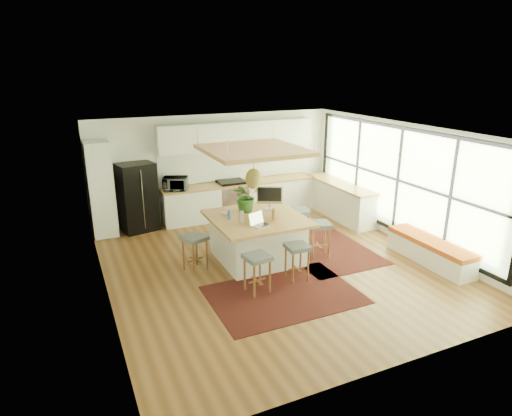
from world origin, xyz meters
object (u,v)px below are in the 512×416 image
microwave (175,182)px  monitor (270,198)px  stool_left_side (195,253)px  laptop (261,220)px  stool_near_left (257,274)px  island_plant (246,199)px  fridge (137,194)px  stool_near_right (297,262)px  stool_right_front (319,240)px  island (257,238)px  stool_right_back (299,227)px

microwave → monitor: bearing=-36.7°
stool_left_side → laptop: size_ratio=1.93×
stool_near_left → monitor: monitor is taller
stool_left_side → island_plant: size_ratio=1.09×
fridge → stool_near_right: bearing=-71.7°
monitor → stool_right_front: bearing=-16.0°
fridge → laptop: 3.71m
stool_left_side → monitor: monitor is taller
stool_near_left → stool_left_side: stool_left_side is taller
stool_near_left → laptop: bearing=61.5°
microwave → stool_near_right: bearing=-49.4°
fridge → stool_near_right: fridge is taller
stool_right_front → monitor: 1.38m
microwave → stool_left_side: bearing=-75.2°
monitor → island: bearing=-115.5°
fridge → island: bearing=-66.6°
fridge → laptop: bearing=-72.9°
stool_left_side → laptop: (1.18, -0.52, 0.70)m
stool_right_front → laptop: (-1.41, -0.09, 0.70)m
stool_right_back → microwave: bearing=135.4°
monitor → microwave: 2.77m
microwave → stool_right_front: bearing=-32.3°
fridge → monitor: fridge is taller
island → stool_near_left: size_ratio=2.57×
monitor → stool_left_side: bearing=-142.8°
stool_near_right → island_plant: 1.85m
monitor → laptop: bearing=-98.6°
stool_right_back → stool_right_front: bearing=-91.0°
stool_left_side → stool_near_right: bearing=-35.5°
microwave → stool_right_back: bearing=-22.6°
stool_right_front → island_plant: 1.77m
island → stool_left_side: (-1.33, 0.03, -0.11)m
island → stool_near_left: bearing=-114.3°
stool_near_right → stool_right_back: stool_right_back is taller
stool_right_front → laptop: bearing=-176.3°
stool_near_left → stool_left_side: bearing=119.5°
stool_left_side → monitor: bearing=10.2°
stool_near_right → stool_left_side: (-1.63, 1.17, 0.00)m
island → stool_near_left: (-0.58, -1.29, -0.11)m
stool_near_right → stool_right_front: size_ratio=0.93×
stool_left_side → island_plant: (1.29, 0.44, 0.83)m
fridge → microwave: (0.94, -0.04, 0.20)m
stool_right_front → monitor: (-0.80, 0.75, 0.83)m
stool_right_front → microwave: (-2.25, 3.12, 0.77)m
stool_near_left → stool_right_front: stool_right_front is taller
stool_near_left → island_plant: (0.54, 1.76, 0.83)m
stool_near_right → stool_left_side: size_ratio=0.97×
island → microwave: bearing=110.0°
stool_right_front → island_plant: size_ratio=1.13×
island → stool_right_back: size_ratio=2.39×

